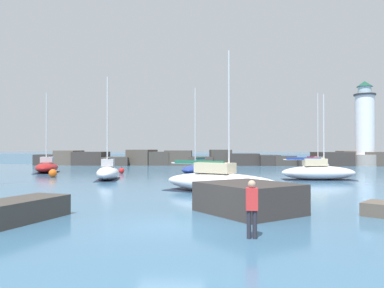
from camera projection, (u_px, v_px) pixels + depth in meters
name	position (u px, v px, depth m)	size (l,w,h in m)	color
ground_plane	(169.00, 226.00, 13.49)	(600.00, 600.00, 0.00)	#3D6B8E
open_sea_beyond	(212.00, 157.00, 121.51)	(400.00, 116.00, 0.01)	#2D5B7F
breakwater_jetty	(199.00, 159.00, 61.71)	(59.00, 7.22, 2.56)	#383330
lighthouse	(365.00, 129.00, 59.20)	(3.88, 3.88, 13.45)	gray
foreground_rocks	(210.00, 202.00, 15.55)	(17.73, 7.28, 1.29)	brown
sailboat_moored_0	(220.00, 181.00, 23.45)	(8.12, 6.06, 8.86)	white
sailboat_moored_1	(47.00, 167.00, 42.67)	(4.00, 6.20, 9.08)	maroon
sailboat_moored_2	(197.00, 169.00, 40.72)	(4.17, 6.55, 9.33)	navy
sailboat_moored_3	(316.00, 165.00, 48.11)	(5.80, 6.87, 9.99)	silver
sailboat_moored_6	(318.00, 172.00, 32.91)	(6.48, 2.38, 7.58)	silver
sailboat_moored_7	(108.00, 172.00, 33.21)	(2.78, 5.49, 9.09)	white
mooring_buoy_orange_near	(53.00, 173.00, 35.98)	(0.78, 0.78, 0.98)	#EA5914
mooring_buoy_far_side	(122.00, 171.00, 41.44)	(0.61, 0.61, 0.81)	red
person_on_rocks	(252.00, 206.00, 11.53)	(0.36, 0.24, 1.81)	#282833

